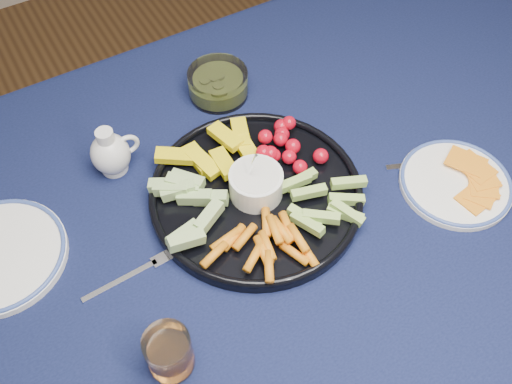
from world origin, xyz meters
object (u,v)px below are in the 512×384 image
creamer_pitcher (111,153)px  pickle_bowl (218,85)px  juice_tumbler (169,354)px  dining_table (274,236)px  cheese_plate (456,182)px  crudite_platter (255,192)px

creamer_pitcher → pickle_bowl: size_ratio=0.82×
juice_tumbler → creamer_pitcher: bearing=80.4°
dining_table → cheese_plate: 0.35m
juice_tumbler → dining_table: bearing=30.0°
pickle_bowl → creamer_pitcher: bearing=-163.2°
cheese_plate → dining_table: bearing=159.4°
crudite_platter → pickle_bowl: size_ratio=3.11×
juice_tumbler → cheese_plate: bearing=3.9°
pickle_bowl → cheese_plate: pickle_bowl is taller
crudite_platter → cheese_plate: size_ratio=1.88×
dining_table → cheese_plate: cheese_plate is taller
dining_table → creamer_pitcher: creamer_pitcher is taller
creamer_pitcher → juice_tumbler: 0.40m
cheese_plate → pickle_bowl: bearing=121.4°
crudite_platter → cheese_plate: (0.33, -0.16, -0.01)m
crudite_platter → cheese_plate: 0.37m
juice_tumbler → crudite_platter: bearing=37.7°
dining_table → juice_tumbler: (-0.27, -0.16, 0.12)m
pickle_bowl → cheese_plate: (0.26, -0.43, -0.02)m
juice_tumbler → pickle_bowl: bearing=55.1°
pickle_bowl → juice_tumbler: bearing=-124.9°
dining_table → crudite_platter: size_ratio=4.37×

